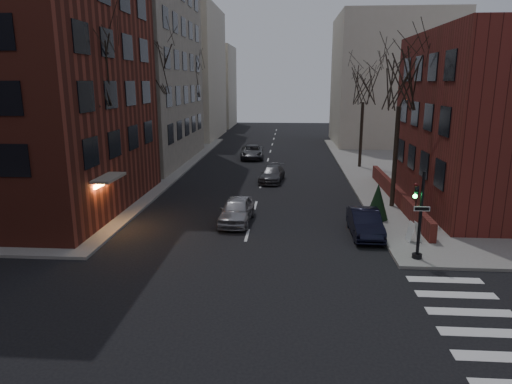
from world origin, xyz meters
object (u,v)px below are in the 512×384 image
tree_right_b (364,85)px  car_lane_gray (272,174)px  traffic_signal (419,221)px  streetlamp_far (200,114)px  tree_left_b (152,69)px  car_lane_silver (237,210)px  tree_left_c (190,81)px  car_lane_far (252,152)px  tree_left_a (88,71)px  tree_right_a (401,80)px  sandwich_board (414,232)px  parked_sedan (365,223)px  streetlamp_near (148,133)px  evergreen_shrub (378,201)px

tree_right_b → car_lane_gray: tree_right_b is taller
traffic_signal → streetlamp_far: streetlamp_far is taller
tree_left_b → car_lane_silver: tree_left_b is taller
tree_left_c → car_lane_far: bearing=-24.6°
traffic_signal → tree_left_a: bearing=163.4°
tree_right_a → car_lane_gray: bearing=137.0°
traffic_signal → sandwich_board: size_ratio=4.00×
traffic_signal → car_lane_gray: bearing=113.4°
tree_right_b → parked_sedan: tree_right_b is taller
tree_left_a → tree_left_b: tree_left_b is taller
sandwich_board → parked_sedan: bearing=143.3°
tree_right_a → parked_sedan: size_ratio=2.32×
traffic_signal → sandwich_board: (0.49, 2.26, -1.26)m
tree_right_b → car_lane_far: bearing=155.7°
streetlamp_near → car_lane_silver: (7.40, -7.77, -3.50)m
tree_left_b → car_lane_silver: (8.00, -11.77, -8.18)m
traffic_signal → tree_left_b: (-16.74, 17.01, 7.00)m
streetlamp_near → car_lane_silver: 11.29m
parked_sedan → evergreen_shrub: bearing=66.4°
tree_left_c → car_lane_gray: (9.60, -14.54, -7.41)m
tree_right_b → evergreen_shrub: tree_right_b is taller
tree_right_b → car_lane_far: tree_right_b is taller
tree_right_a → car_lane_silver: tree_right_a is taller
parked_sedan → streetlamp_near: bearing=145.8°
tree_left_c → tree_right_b: 19.34m
tree_left_b → streetlamp_near: size_ratio=1.72×
tree_right_a → car_lane_gray: (-8.00, 7.46, -7.41)m
traffic_signal → streetlamp_far: 36.81m
tree_right_b → tree_left_a: bearing=-134.4°
traffic_signal → parked_sedan: size_ratio=0.95×
tree_left_b → streetlamp_near: 6.18m
car_lane_silver → car_lane_far: car_lane_silver is taller
tree_left_a → parked_sedan: 16.97m
tree_left_b → car_lane_far: bearing=56.7°
car_lane_gray → sandwich_board: 16.12m
tree_left_b → tree_right_a: bearing=-24.4°
car_lane_gray → sandwich_board: car_lane_gray is taller
tree_left_b → car_lane_gray: 12.70m
traffic_signal → car_lane_gray: size_ratio=0.93×
car_lane_far → tree_left_c: bearing=152.1°
evergreen_shrub → parked_sedan: bearing=-113.0°
streetlamp_far → evergreen_shrub: size_ratio=2.98×
tree_right_b → streetlamp_far: bearing=149.5°
traffic_signal → tree_right_a: bearing=84.5°
tree_left_a → car_lane_far: size_ratio=2.05×
tree_right_a → tree_right_b: size_ratio=1.06×
streetlamp_far → car_lane_gray: streetlamp_far is taller
tree_left_b → evergreen_shrub: size_ratio=5.13×
streetlamp_far → car_lane_far: (6.47, -5.24, -3.54)m
traffic_signal → sandwich_board: 2.64m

